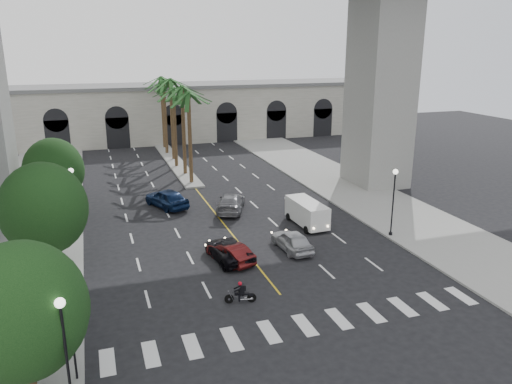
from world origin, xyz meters
The scene contains 26 objects.
ground centered at (0.00, 0.00, 0.00)m, with size 140.00×140.00×0.00m, color black.
sidewalk_left centered at (-15.00, 15.00, 0.07)m, with size 8.00×100.00×0.15m, color gray.
sidewalk_right centered at (15.00, 15.00, 0.07)m, with size 8.00×100.00×0.15m, color gray.
median centered at (0.00, 38.00, 0.10)m, with size 2.00×24.00×0.20m, color gray.
pier_building centered at (0.00, 55.00, 4.27)m, with size 71.00×10.50×8.50m.
palm_a centered at (0.00, 28.00, 9.10)m, with size 3.20×3.20×10.30m.
palm_b centered at (0.10, 32.00, 9.37)m, with size 3.20×3.20×10.60m.
palm_c centered at (-0.20, 36.00, 8.91)m, with size 3.20×3.20×10.10m.
palm_d centered at (0.15, 40.00, 9.65)m, with size 3.20×3.20×10.90m.
palm_e centered at (-0.10, 44.00, 9.19)m, with size 3.20×3.20×10.40m.
palm_f centered at (0.20, 48.00, 9.46)m, with size 3.20×3.20×10.70m.
street_tree_near centered at (-13.00, -3.00, 4.02)m, with size 5.20×5.20×6.89m.
street_tree_mid centered at (-13.00, 10.00, 4.21)m, with size 5.44×5.44×7.21m.
street_tree_far centered at (-13.00, 22.00, 3.90)m, with size 5.04×5.04×6.68m.
lamp_post_left_near centered at (-11.40, -5.00, 3.22)m, with size 0.40×0.40×5.35m.
lamp_post_left_far centered at (-11.40, 16.00, 3.22)m, with size 0.40×0.40×5.35m.
lamp_post_right centered at (11.40, 8.00, 3.22)m, with size 0.40×0.40×5.35m.
traffic_signal_near centered at (-11.30, -2.50, 2.51)m, with size 0.25×0.18×3.65m.
traffic_signal_far centered at (-11.30, 1.50, 2.51)m, with size 0.25×0.18×3.65m.
motorcycle_rider centered at (-2.46, 1.86, 0.60)m, with size 1.81×0.58×1.32m.
car_a centered at (3.23, 8.03, 0.73)m, with size 1.72×4.27×1.46m, color #A8A8AD.
car_b centered at (-1.50, 7.47, 0.66)m, with size 1.40×4.02×1.32m, color #511010.
car_c centered at (-1.50, 7.92, 0.67)m, with size 2.23×4.83×1.34m, color black.
car_d centered at (1.50, 17.95, 0.77)m, with size 2.16×5.31×1.54m, color slate.
car_e centered at (-3.73, 20.79, 0.86)m, with size 2.03×5.04×1.72m, color #0F2249.
cargo_van centered at (6.33, 12.33, 1.13)m, with size 2.09×4.83×2.02m.
Camera 1 is at (-9.82, -22.62, 14.11)m, focal length 35.00 mm.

